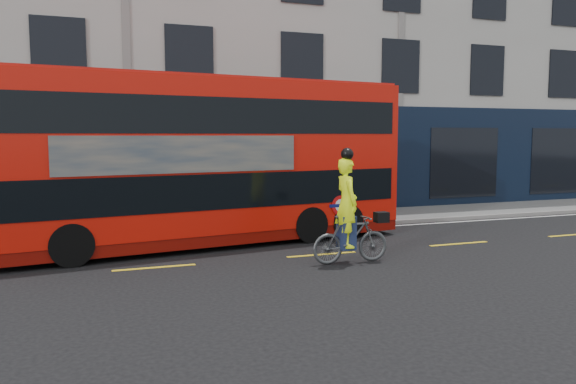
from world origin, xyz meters
name	(u,v)px	position (x,y,z in m)	size (l,w,h in m)	color
ground	(164,285)	(0.00, 0.00, 0.00)	(120.00, 120.00, 0.00)	black
pavement	(135,229)	(0.00, 6.50, 0.06)	(60.00, 3.00, 0.12)	slate
kerb	(140,238)	(0.00, 5.00, 0.07)	(60.00, 0.12, 0.13)	gray
building_terrace	(116,19)	(0.00, 12.94, 7.49)	(50.00, 10.07, 15.00)	#AEABA4
road_edge_line	(141,242)	(0.00, 4.70, 0.00)	(58.00, 0.10, 0.01)	silver
lane_dashes	(155,268)	(0.00, 1.50, 0.00)	(58.00, 0.12, 0.01)	yellow
bus	(207,160)	(1.68, 3.80, 2.24)	(11.07, 3.90, 4.37)	red
cyclist	(349,224)	(4.22, 0.47, 0.90)	(1.85, 0.74, 2.62)	#4A4E50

